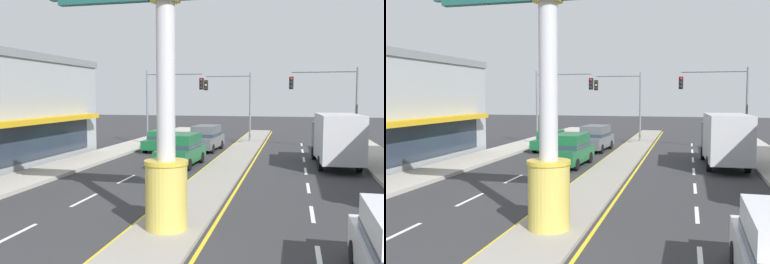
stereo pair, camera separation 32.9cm
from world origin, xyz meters
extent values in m
cube|color=gray|center=(0.00, 18.00, 0.07)|extent=(2.19, 52.00, 0.14)
cube|color=#ADA89E|center=(-9.06, 16.00, 0.09)|extent=(2.73, 60.00, 0.18)
cube|color=silver|center=(-4.39, 4.80, 0.00)|extent=(0.14, 2.20, 0.01)
cube|color=silver|center=(-4.39, 9.20, 0.00)|extent=(0.14, 2.20, 0.01)
cube|color=silver|center=(-4.39, 13.60, 0.00)|extent=(0.14, 2.20, 0.01)
cube|color=silver|center=(-4.39, 18.00, 0.00)|extent=(0.14, 2.20, 0.01)
cube|color=silver|center=(-4.39, 22.40, 0.00)|extent=(0.14, 2.20, 0.01)
cube|color=silver|center=(-4.39, 26.80, 0.00)|extent=(0.14, 2.20, 0.01)
cube|color=silver|center=(-4.39, 31.20, 0.00)|extent=(0.14, 2.20, 0.01)
cube|color=silver|center=(4.39, 4.80, 0.00)|extent=(0.14, 2.20, 0.01)
cube|color=silver|center=(4.39, 9.20, 0.00)|extent=(0.14, 2.20, 0.01)
cube|color=silver|center=(4.39, 13.60, 0.00)|extent=(0.14, 2.20, 0.01)
cube|color=silver|center=(4.39, 18.00, 0.00)|extent=(0.14, 2.20, 0.01)
cube|color=silver|center=(4.39, 22.40, 0.00)|extent=(0.14, 2.20, 0.01)
cube|color=silver|center=(4.39, 26.80, 0.00)|extent=(0.14, 2.20, 0.01)
cube|color=silver|center=(4.39, 31.20, 0.00)|extent=(0.14, 2.20, 0.01)
cube|color=yellow|center=(-1.27, 18.00, 0.00)|extent=(0.12, 52.00, 0.01)
cube|color=yellow|center=(1.27, 18.00, 0.00)|extent=(0.12, 52.00, 0.01)
cylinder|color=gold|center=(0.00, 6.00, 1.13)|extent=(1.27, 1.27, 1.97)
cylinder|color=gold|center=(0.00, 6.00, 2.17)|extent=(1.33, 1.33, 0.12)
cylinder|color=#B7B7BC|center=(0.00, 6.00, 4.59)|extent=(0.56, 0.56, 4.96)
cube|color=gold|center=(-10.35, 14.40, 2.74)|extent=(0.90, 15.33, 0.30)
cube|color=#283342|center=(-10.76, 14.40, 1.50)|extent=(0.08, 14.79, 2.00)
cylinder|color=slate|center=(-8.09, 27.34, 3.10)|extent=(0.16, 0.16, 6.20)
cylinder|color=slate|center=(-5.78, 27.34, 5.90)|extent=(4.62, 0.12, 0.12)
cube|color=black|center=(-3.47, 27.18, 5.09)|extent=(0.32, 0.24, 0.92)
sphere|color=red|center=(-3.47, 27.04, 5.39)|extent=(0.17, 0.17, 0.17)
sphere|color=black|center=(-3.47, 27.04, 5.09)|extent=(0.17, 0.17, 0.17)
sphere|color=black|center=(-3.47, 27.04, 4.79)|extent=(0.17, 0.17, 0.17)
cylinder|color=slate|center=(8.09, 26.57, 3.10)|extent=(0.16, 0.16, 6.20)
cylinder|color=slate|center=(5.78, 26.57, 5.90)|extent=(4.62, 0.12, 0.12)
cube|color=black|center=(3.47, 26.41, 5.09)|extent=(0.32, 0.24, 0.92)
sphere|color=red|center=(3.47, 26.27, 5.39)|extent=(0.17, 0.17, 0.17)
sphere|color=black|center=(3.47, 26.27, 5.09)|extent=(0.17, 0.17, 0.17)
sphere|color=black|center=(3.47, 26.27, 4.79)|extent=(0.17, 0.17, 0.17)
cylinder|color=slate|center=(-0.08, 31.94, 3.10)|extent=(0.16, 0.16, 6.20)
cylinder|color=slate|center=(-2.06, 31.94, 5.90)|extent=(3.96, 0.12, 0.12)
cube|color=black|center=(-4.04, 31.78, 5.09)|extent=(0.32, 0.24, 0.92)
sphere|color=black|center=(-4.04, 31.64, 5.39)|extent=(0.17, 0.17, 0.17)
sphere|color=yellow|center=(-4.04, 31.64, 5.09)|extent=(0.17, 0.17, 0.17)
sphere|color=black|center=(-4.04, 31.64, 4.79)|extent=(0.17, 0.17, 0.17)
cube|color=#14562D|center=(-6.04, 24.54, 0.60)|extent=(1.82, 4.32, 0.66)
cube|color=#14562D|center=(-6.05, 24.72, 1.23)|extent=(1.58, 2.17, 0.60)
cube|color=#283342|center=(-6.05, 24.72, 1.05)|extent=(1.61, 2.19, 0.24)
cylinder|color=black|center=(-5.22, 23.22, 0.31)|extent=(0.23, 0.62, 0.62)
cylinder|color=black|center=(-6.84, 23.20, 0.31)|extent=(0.23, 0.62, 0.62)
cylinder|color=black|center=(-5.25, 25.89, 0.31)|extent=(0.23, 0.62, 0.62)
cylinder|color=black|center=(-6.87, 25.86, 0.31)|extent=(0.23, 0.62, 0.62)
cube|color=#14562D|center=(-2.74, 18.08, 0.70)|extent=(2.09, 4.67, 0.80)
cube|color=#14562D|center=(-2.74, 18.26, 1.50)|extent=(1.79, 2.92, 0.80)
cube|color=#283342|center=(-2.74, 18.26, 1.22)|extent=(1.83, 2.95, 0.24)
cylinder|color=black|center=(-1.93, 16.62, 0.34)|extent=(0.25, 0.69, 0.68)
cylinder|color=black|center=(-3.68, 16.69, 0.34)|extent=(0.25, 0.69, 0.68)
cylinder|color=black|center=(-1.81, 19.47, 0.34)|extent=(0.25, 0.69, 0.68)
cylinder|color=black|center=(-3.56, 19.54, 0.34)|extent=(0.25, 0.69, 0.68)
cube|color=#4C5156|center=(6.00, 22.49, 1.41)|extent=(2.19, 2.10, 2.10)
cube|color=#283342|center=(5.95, 23.45, 1.71)|extent=(1.85, 0.17, 0.90)
cube|color=#B2B2B7|center=(6.16, 18.99, 1.82)|extent=(2.43, 4.90, 2.60)
cylinder|color=black|center=(5.02, 22.64, 0.42)|extent=(0.30, 0.85, 0.84)
cylinder|color=black|center=(6.95, 22.73, 0.42)|extent=(0.30, 0.85, 0.84)
cylinder|color=black|center=(5.19, 18.22, 0.42)|extent=(0.30, 0.85, 0.84)
cylinder|color=black|center=(7.21, 18.32, 0.42)|extent=(0.30, 0.85, 0.84)
cube|color=#4C5156|center=(-2.74, 25.33, 0.70)|extent=(2.16, 4.70, 0.80)
cube|color=#4C5156|center=(-2.73, 25.52, 1.50)|extent=(1.83, 2.94, 0.80)
cube|color=#283342|center=(-2.73, 25.52, 1.22)|extent=(1.87, 2.97, 0.24)
cylinder|color=black|center=(-1.95, 23.86, 0.34)|extent=(0.26, 0.69, 0.68)
cylinder|color=black|center=(-3.70, 23.96, 0.34)|extent=(0.26, 0.69, 0.68)
cylinder|color=black|center=(-1.79, 26.71, 0.34)|extent=(0.26, 0.69, 0.68)
cylinder|color=black|center=(-3.53, 26.81, 0.34)|extent=(0.26, 0.69, 0.68)
cylinder|color=black|center=(5.19, 4.51, 0.34)|extent=(0.23, 0.68, 0.68)
camera|label=1|loc=(3.69, -6.12, 4.17)|focal=39.95mm
camera|label=2|loc=(4.00, -6.04, 4.17)|focal=39.95mm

